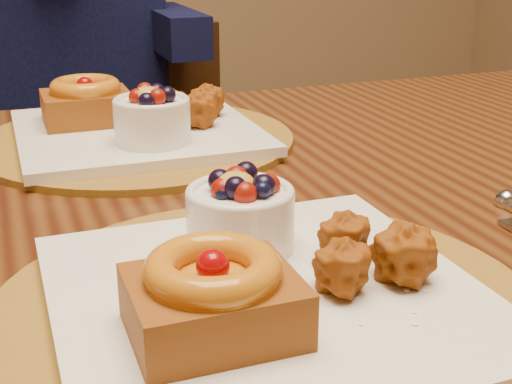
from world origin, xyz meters
TOP-DOWN VIEW (x-y plane):
  - dining_table at (-0.06, -0.07)m, footprint 1.60×0.90m
  - place_setting_near at (-0.06, -0.29)m, footprint 0.38×0.38m
  - place_setting_far at (-0.06, 0.14)m, footprint 0.38×0.38m
  - chair_far at (0.08, 0.73)m, footprint 0.42×0.42m

SIDE VIEW (x-z plane):
  - chair_far at x=0.08m, z-range 0.04..0.85m
  - dining_table at x=-0.06m, z-range 0.30..1.06m
  - place_setting_near at x=-0.06m, z-range 0.74..0.82m
  - place_setting_far at x=-0.06m, z-range 0.74..0.82m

